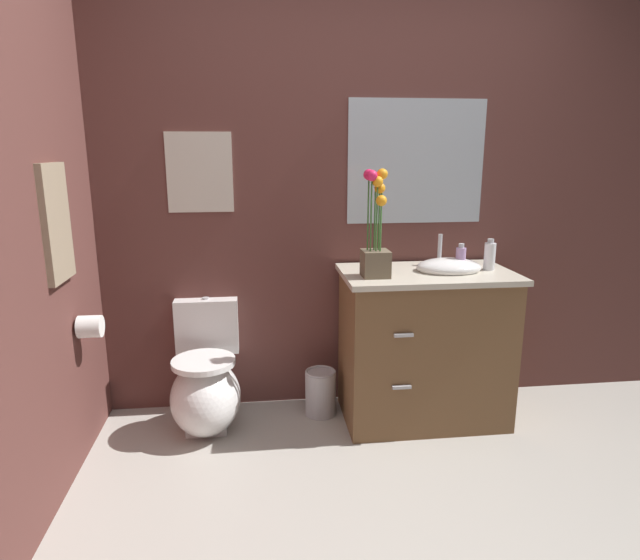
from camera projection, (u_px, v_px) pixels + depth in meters
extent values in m
cube|color=brown|center=(389.00, 197.00, 3.16)|extent=(4.57, 0.05, 2.50)
cube|color=brown|center=(3.00, 226.00, 1.95)|extent=(0.05, 4.08, 2.50)
ellipsoid|color=white|center=(206.00, 397.00, 2.95)|extent=(0.38, 0.48, 0.40)
cube|color=white|center=(207.00, 411.00, 3.02)|extent=(0.22, 0.26, 0.18)
cube|color=white|center=(207.00, 325.00, 3.14)|extent=(0.36, 0.13, 0.32)
cylinder|color=white|center=(203.00, 362.00, 2.88)|extent=(0.34, 0.34, 0.03)
cylinder|color=#B7B7BC|center=(206.00, 299.00, 3.11)|extent=(0.04, 0.04, 0.02)
cube|color=brown|center=(424.00, 349.00, 3.06)|extent=(0.90, 0.52, 0.84)
cube|color=beige|center=(427.00, 274.00, 2.96)|extent=(0.94, 0.56, 0.03)
ellipsoid|color=white|center=(449.00, 267.00, 2.96)|extent=(0.36, 0.26, 0.10)
cylinder|color=#B7B7BC|center=(440.00, 250.00, 3.10)|extent=(0.02, 0.02, 0.18)
cube|color=#B7B7BC|center=(404.00, 335.00, 2.73)|extent=(0.10, 0.02, 0.02)
cube|color=#B7B7BC|center=(402.00, 387.00, 2.80)|extent=(0.10, 0.02, 0.02)
cube|color=brown|center=(375.00, 264.00, 2.82)|extent=(0.14, 0.14, 0.14)
cylinder|color=#386B2D|center=(381.00, 213.00, 2.76)|extent=(0.01, 0.01, 0.39)
sphere|color=orange|center=(382.00, 174.00, 2.72)|extent=(0.06, 0.06, 0.06)
cylinder|color=#386B2D|center=(379.00, 219.00, 2.78)|extent=(0.01, 0.01, 0.32)
sphere|color=orange|center=(380.00, 188.00, 2.74)|extent=(0.06, 0.06, 0.06)
cylinder|color=#386B2D|center=(375.00, 215.00, 2.78)|extent=(0.01, 0.01, 0.37)
sphere|color=#EA4C23|center=(376.00, 178.00, 2.74)|extent=(0.06, 0.06, 0.06)
cylinder|color=#386B2D|center=(368.00, 213.00, 2.76)|extent=(0.01, 0.01, 0.39)
sphere|color=#E01E51|center=(369.00, 175.00, 2.71)|extent=(0.06, 0.06, 0.06)
cylinder|color=#386B2D|center=(371.00, 214.00, 2.73)|extent=(0.01, 0.01, 0.38)
sphere|color=#E01E51|center=(372.00, 176.00, 2.69)|extent=(0.06, 0.06, 0.06)
cylinder|color=#386B2D|center=(377.00, 217.00, 2.74)|extent=(0.01, 0.01, 0.35)
sphere|color=orange|center=(378.00, 182.00, 2.70)|extent=(0.06, 0.06, 0.06)
cylinder|color=#386B2D|center=(381.00, 226.00, 2.75)|extent=(0.01, 0.01, 0.26)
sphere|color=orange|center=(381.00, 201.00, 2.71)|extent=(0.06, 0.06, 0.06)
cylinder|color=white|center=(490.00, 257.00, 2.98)|extent=(0.06, 0.06, 0.15)
cylinder|color=#B7B7BC|center=(491.00, 241.00, 2.96)|extent=(0.03, 0.03, 0.02)
cylinder|color=#B28CBF|center=(461.00, 259.00, 2.96)|extent=(0.05, 0.05, 0.13)
cylinder|color=#B7B7BC|center=(461.00, 246.00, 2.94)|extent=(0.03, 0.03, 0.02)
cylinder|color=#B7B7BC|center=(321.00, 393.00, 3.16)|extent=(0.18, 0.18, 0.26)
torus|color=#B7B7BC|center=(321.00, 372.00, 3.12)|extent=(0.18, 0.18, 0.01)
cube|color=beige|center=(200.00, 173.00, 2.97)|extent=(0.36, 0.01, 0.44)
cube|color=#B2BCC6|center=(416.00, 162.00, 3.10)|extent=(0.80, 0.01, 0.70)
cube|color=gray|center=(56.00, 223.00, 2.37)|extent=(0.03, 0.28, 0.52)
cylinder|color=white|center=(90.00, 327.00, 2.63)|extent=(0.11, 0.11, 0.11)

